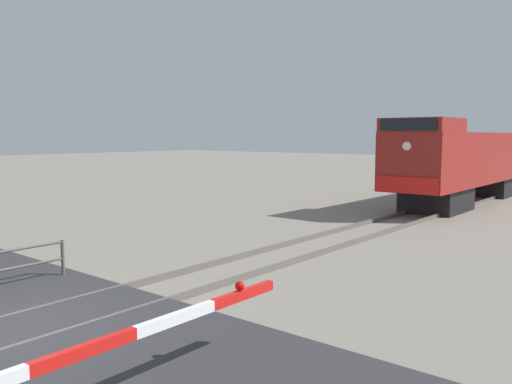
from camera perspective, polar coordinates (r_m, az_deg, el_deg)
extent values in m
cube|color=#59544C|center=(9.16, -24.74, -15.24)|extent=(0.08, 80.00, 0.15)
cube|color=black|center=(24.55, 18.96, -0.75)|extent=(2.30, 3.20, 1.05)
cube|color=black|center=(32.16, 24.00, 0.61)|extent=(2.30, 3.20, 1.05)
cube|color=maroon|center=(28.21, 21.96, 3.52)|extent=(2.70, 14.61, 2.41)
cube|color=maroon|center=(22.63, 17.56, 6.91)|extent=(2.65, 2.81, 0.56)
cube|color=black|center=(21.31, 16.11, 7.02)|extent=(2.30, 0.06, 0.45)
cube|color=red|center=(21.39, 15.91, 0.73)|extent=(2.57, 0.08, 0.64)
sphere|color=#F2EACC|center=(21.29, 16.02, 4.81)|extent=(0.36, 0.36, 0.36)
cube|color=red|center=(6.06, -17.98, -15.99)|extent=(0.10, 1.27, 0.14)
cube|color=white|center=(6.78, -8.64, -13.35)|extent=(0.10, 1.27, 0.14)
cube|color=red|center=(7.64, -1.40, -11.02)|extent=(0.10, 1.27, 0.14)
sphere|color=red|center=(7.55, -1.77, -10.13)|extent=(0.14, 0.14, 0.14)
cylinder|color=#4C4742|center=(12.96, -20.18, -6.96)|extent=(0.08, 0.08, 0.95)
cylinder|color=#4C4742|center=(12.39, -24.45, -5.68)|extent=(0.06, 2.10, 0.06)
cylinder|color=#4C4742|center=(12.47, -24.37, -7.42)|extent=(0.06, 2.10, 0.06)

